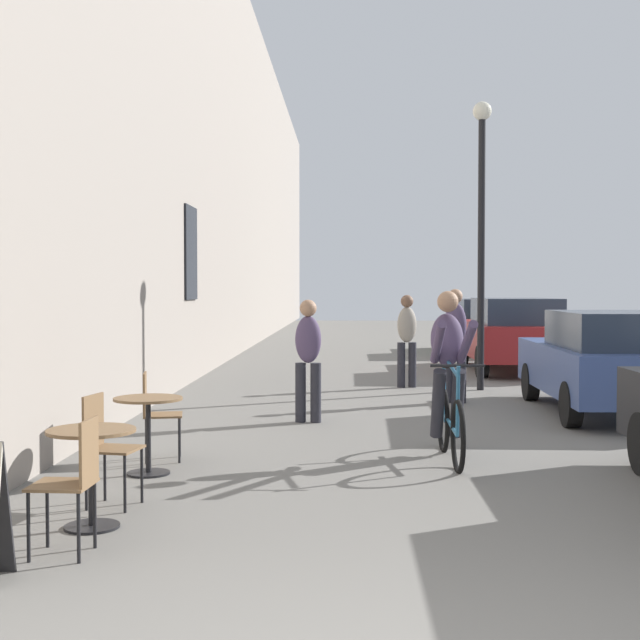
{
  "coord_description": "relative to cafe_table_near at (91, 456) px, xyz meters",
  "views": [
    {
      "loc": [
        -0.31,
        -3.18,
        1.73
      ],
      "look_at": [
        -0.78,
        11.2,
        1.21
      ],
      "focal_mm": 48.65,
      "sensor_mm": 36.0,
      "label": 1
    }
  ],
  "objects": [
    {
      "name": "parked_car_second",
      "position": [
        5.42,
        5.88,
        0.22
      ],
      "size": [
        1.76,
        4.04,
        1.43
      ],
      "color": "#384C84",
      "rests_on": "ground_plane"
    },
    {
      "name": "pedestrian_near",
      "position": [
        1.34,
        5.01,
        0.37
      ],
      "size": [
        0.37,
        0.29,
        1.59
      ],
      "color": "#26262D",
      "rests_on": "ground_plane"
    },
    {
      "name": "building_facade_left",
      "position": [
        -1.28,
        11.01,
        4.58
      ],
      "size": [
        0.54,
        68.0,
        10.2
      ],
      "color": "gray",
      "rests_on": "ground_plane"
    },
    {
      "name": "parked_car_third",
      "position": [
        5.28,
        12.07,
        0.28
      ],
      "size": [
        1.83,
        4.32,
        1.54
      ],
      "color": "maroon",
      "rests_on": "ground_plane"
    },
    {
      "name": "cafe_chair_near_toward_street",
      "position": [
        0.08,
        -0.64,
        -0.0
      ],
      "size": [
        0.39,
        0.39,
        0.89
      ],
      "color": "black",
      "rests_on": "ground_plane"
    },
    {
      "name": "pedestrian_mid",
      "position": [
        3.48,
        7.0,
        0.45
      ],
      "size": [
        0.38,
        0.3,
        1.73
      ],
      "color": "#26262D",
      "rests_on": "ground_plane"
    },
    {
      "name": "parked_car_fourth",
      "position": [
        5.5,
        17.33,
        0.24
      ],
      "size": [
        1.74,
        4.11,
        1.46
      ],
      "color": "#23512D",
      "rests_on": "ground_plane"
    },
    {
      "name": "street_lamp",
      "position": [
        4.12,
        8.69,
        2.59
      ],
      "size": [
        0.32,
        0.32,
        4.9
      ],
      "color": "black",
      "rests_on": "ground_plane"
    },
    {
      "name": "pedestrian_far",
      "position": [
        2.88,
        9.04,
        0.39
      ],
      "size": [
        0.38,
        0.3,
        1.62
      ],
      "color": "#26262D",
      "rests_on": "ground_plane"
    },
    {
      "name": "cafe_chair_near_toward_wall",
      "position": [
        -0.07,
        0.62,
        -0.0
      ],
      "size": [
        0.44,
        0.44,
        0.89
      ],
      "color": "black",
      "rests_on": "ground_plane"
    },
    {
      "name": "cafe_table_mid",
      "position": [
        -0.01,
        1.82,
        0.0
      ],
      "size": [
        0.64,
        0.64,
        0.72
      ],
      "color": "black",
      "rests_on": "ground_plane"
    },
    {
      "name": "cafe_chair_mid_toward_street",
      "position": [
        -0.08,
        2.46,
        -0.0
      ],
      "size": [
        0.44,
        0.44,
        0.89
      ],
      "color": "black",
      "rests_on": "ground_plane"
    },
    {
      "name": "cafe_table_near",
      "position": [
        0.0,
        0.0,
        0.0
      ],
      "size": [
        0.64,
        0.64,
        0.72
      ],
      "color": "black",
      "rests_on": "ground_plane"
    },
    {
      "name": "cyclist_on_bicycle",
      "position": [
        2.88,
        2.69,
        0.29
      ],
      "size": [
        0.52,
        1.76,
        1.74
      ],
      "color": "black",
      "rests_on": "ground_plane"
    }
  ]
}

